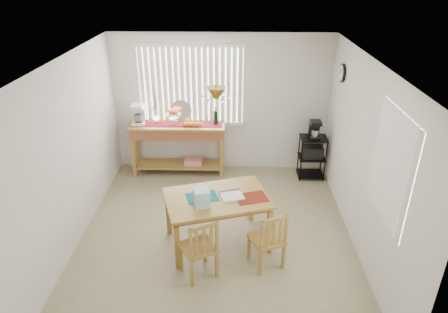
{
  "coord_description": "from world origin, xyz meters",
  "views": [
    {
      "loc": [
        0.25,
        -4.84,
        3.7
      ],
      "look_at": [
        0.1,
        0.55,
        1.05
      ],
      "focal_mm": 32.0,
      "sensor_mm": 36.0,
      "label": 1
    }
  ],
  "objects_px": {
    "dining_table": "(217,202)",
    "chair_left": "(199,248)",
    "cart_items": "(315,129)",
    "sideboard": "(178,137)",
    "wire_cart": "(312,153)",
    "chair_right": "(268,240)"
  },
  "relations": [
    {
      "from": "dining_table",
      "to": "chair_left",
      "type": "distance_m",
      "value": 0.77
    },
    {
      "from": "dining_table",
      "to": "cart_items",
      "type": "bearing_deg",
      "value": 50.09
    },
    {
      "from": "dining_table",
      "to": "chair_left",
      "type": "height_order",
      "value": "chair_left"
    },
    {
      "from": "sideboard",
      "to": "wire_cart",
      "type": "distance_m",
      "value": 2.51
    },
    {
      "from": "sideboard",
      "to": "dining_table",
      "type": "xyz_separation_m",
      "value": [
        0.82,
        -2.11,
        -0.07
      ]
    },
    {
      "from": "cart_items",
      "to": "dining_table",
      "type": "height_order",
      "value": "cart_items"
    },
    {
      "from": "chair_right",
      "to": "chair_left",
      "type": "bearing_deg",
      "value": -166.81
    },
    {
      "from": "sideboard",
      "to": "cart_items",
      "type": "distance_m",
      "value": 2.51
    },
    {
      "from": "chair_right",
      "to": "cart_items",
      "type": "bearing_deg",
      "value": 68.45
    },
    {
      "from": "sideboard",
      "to": "chair_right",
      "type": "xyz_separation_m",
      "value": [
        1.5,
        -2.62,
        -0.32
      ]
    },
    {
      "from": "dining_table",
      "to": "chair_right",
      "type": "bearing_deg",
      "value": -36.18
    },
    {
      "from": "wire_cart",
      "to": "chair_left",
      "type": "xyz_separation_m",
      "value": [
        -1.87,
        -2.71,
        -0.05
      ]
    },
    {
      "from": "chair_left",
      "to": "chair_right",
      "type": "distance_m",
      "value": 0.91
    },
    {
      "from": "wire_cart",
      "to": "chair_left",
      "type": "distance_m",
      "value": 3.29
    },
    {
      "from": "cart_items",
      "to": "chair_left",
      "type": "bearing_deg",
      "value": -124.59
    },
    {
      "from": "wire_cart",
      "to": "chair_right",
      "type": "distance_m",
      "value": 2.69
    },
    {
      "from": "sideboard",
      "to": "wire_cart",
      "type": "height_order",
      "value": "sideboard"
    },
    {
      "from": "sideboard",
      "to": "dining_table",
      "type": "relative_size",
      "value": 1.09
    },
    {
      "from": "wire_cart",
      "to": "dining_table",
      "type": "relative_size",
      "value": 0.5
    },
    {
      "from": "sideboard",
      "to": "dining_table",
      "type": "bearing_deg",
      "value": -68.87
    },
    {
      "from": "wire_cart",
      "to": "cart_items",
      "type": "bearing_deg",
      "value": 90.0
    },
    {
      "from": "wire_cart",
      "to": "dining_table",
      "type": "xyz_separation_m",
      "value": [
        -1.68,
        -2.0,
        0.18
      ]
    }
  ]
}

